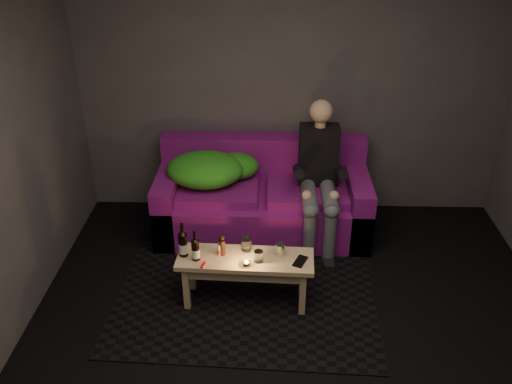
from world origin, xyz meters
TOP-DOWN VIEW (x-y plane):
  - floor at (0.00, 0.00)m, footprint 4.50×4.50m
  - room at (0.00, 0.47)m, footprint 4.50×4.50m
  - rug at (-0.38, 0.78)m, footprint 2.13×1.59m
  - sofa at (-0.26, 1.82)m, footprint 1.93×0.87m
  - green_blanket at (-0.74, 1.81)m, footprint 0.85×0.58m
  - person at (0.23, 1.66)m, footprint 0.35×0.80m
  - coffee_table at (-0.38, 0.73)m, footprint 1.05×0.37m
  - beer_bottle_a at (-0.84, 0.75)m, footprint 0.07×0.07m
  - beer_bottle_b at (-0.74, 0.70)m, footprint 0.06×0.06m
  - salt_shaker at (-0.57, 0.76)m, footprint 0.06×0.06m
  - pepper_mill at (-0.55, 0.76)m, footprint 0.06×0.06m
  - tumbler_back at (-0.37, 0.83)m, footprint 0.09×0.09m
  - tealight at (-0.36, 0.63)m, footprint 0.06×0.06m
  - tumbler_front at (-0.28, 0.69)m, footprint 0.08×0.08m
  - steel_cup at (-0.11, 0.77)m, footprint 0.08×0.08m
  - smartphone at (0.04, 0.69)m, footprint 0.13×0.17m
  - red_lighter at (-0.68, 0.62)m, footprint 0.04×0.08m

SIDE VIEW (x-z plane):
  - floor at x=0.00m, z-range 0.00..0.00m
  - rug at x=-0.38m, z-range 0.00..0.01m
  - sofa at x=-0.26m, z-range -0.11..0.72m
  - coffee_table at x=-0.38m, z-range 0.14..0.56m
  - smartphone at x=0.04m, z-range 0.42..0.43m
  - red_lighter at x=-0.68m, z-range 0.42..0.44m
  - tealight at x=-0.36m, z-range 0.42..0.47m
  - tumbler_front at x=-0.28m, z-range 0.42..0.51m
  - salt_shaker at x=-0.57m, z-range 0.42..0.52m
  - tumbler_back at x=-0.37m, z-range 0.42..0.52m
  - steel_cup at x=-0.11m, z-range 0.42..0.52m
  - pepper_mill at x=-0.55m, z-range 0.42..0.55m
  - beer_bottle_b at x=-0.74m, z-range 0.39..0.64m
  - beer_bottle_a at x=-0.84m, z-range 0.39..0.67m
  - green_blanket at x=-0.74m, z-range 0.48..0.77m
  - person at x=0.23m, z-range 0.02..1.31m
  - room at x=0.00m, z-range -0.61..3.89m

